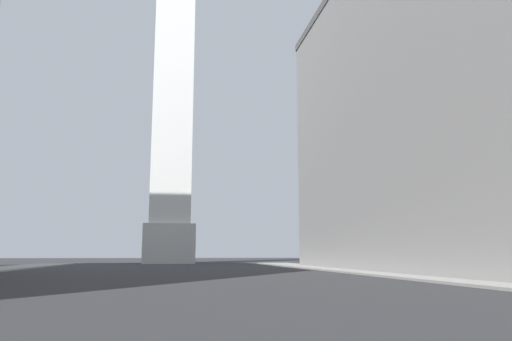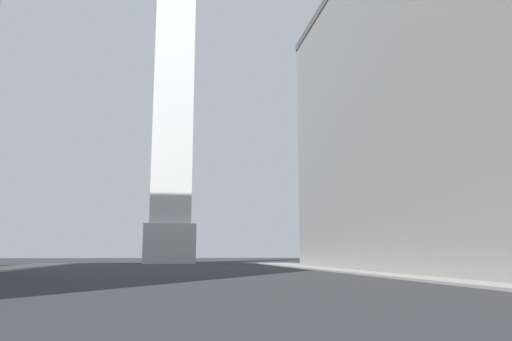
{
  "view_description": "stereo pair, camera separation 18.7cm",
  "coord_description": "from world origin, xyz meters",
  "views": [
    {
      "loc": [
        0.06,
        -0.59,
        1.56
      ],
      "look_at": [
        9.73,
        55.62,
        11.12
      ],
      "focal_mm": 35.0,
      "sensor_mm": 36.0,
      "label": 1
    },
    {
      "loc": [
        0.25,
        -0.62,
        1.56
      ],
      "look_at": [
        9.73,
        55.62,
        11.12
      ],
      "focal_mm": 35.0,
      "sensor_mm": 36.0,
      "label": 2
    }
  ],
  "objects": [
    {
      "name": "sidewalk_right",
      "position": [
        16.7,
        30.16,
        0.07
      ],
      "size": [
        5.0,
        100.53,
        0.15
      ],
      "primitive_type": "cube",
      "color": "gray",
      "rests_on": "ground_plane"
    },
    {
      "name": "building_right",
      "position": [
        26.3,
        33.94,
        15.07
      ],
      "size": [
        19.55,
        57.91,
        30.13
      ],
      "color": "gray",
      "rests_on": "ground_plane"
    },
    {
      "name": "obelisk",
      "position": [
        0.0,
        83.77,
        36.31
      ],
      "size": [
        8.3,
        8.3,
        75.75
      ],
      "color": "silver",
      "rests_on": "ground_plane"
    }
  ]
}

